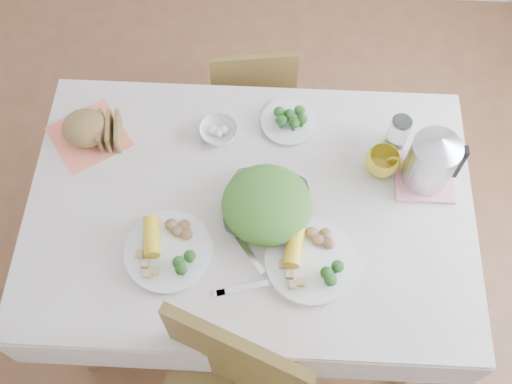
{
  "coord_description": "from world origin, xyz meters",
  "views": [
    {
      "loc": [
        0.07,
        -0.91,
        2.55
      ],
      "look_at": [
        0.02,
        0.02,
        0.82
      ],
      "focal_mm": 42.0,
      "sensor_mm": 36.0,
      "label": 1
    }
  ],
  "objects_px": {
    "chair_far": "(251,79)",
    "dinner_plate_right": "(311,262)",
    "dining_table": "(251,250)",
    "electric_kettle": "(432,159)",
    "dinner_plate_left": "(169,252)",
    "salad_bowl": "(267,208)",
    "yellow_mug": "(382,162)"
  },
  "relations": [
    {
      "from": "electric_kettle",
      "to": "chair_far",
      "type": "bearing_deg",
      "value": 133.84
    },
    {
      "from": "yellow_mug",
      "to": "electric_kettle",
      "type": "bearing_deg",
      "value": -10.82
    },
    {
      "from": "salad_bowl",
      "to": "yellow_mug",
      "type": "xyz_separation_m",
      "value": [
        0.39,
        0.19,
        0.01
      ]
    },
    {
      "from": "chair_far",
      "to": "dining_table",
      "type": "bearing_deg",
      "value": 85.03
    },
    {
      "from": "dinner_plate_right",
      "to": "yellow_mug",
      "type": "xyz_separation_m",
      "value": [
        0.24,
        0.36,
        0.03
      ]
    },
    {
      "from": "dinner_plate_left",
      "to": "dinner_plate_right",
      "type": "distance_m",
      "value": 0.46
    },
    {
      "from": "chair_far",
      "to": "dinner_plate_left",
      "type": "relative_size",
      "value": 2.8
    },
    {
      "from": "chair_far",
      "to": "yellow_mug",
      "type": "bearing_deg",
      "value": 120.36
    },
    {
      "from": "dinner_plate_right",
      "to": "salad_bowl",
      "type": "bearing_deg",
      "value": 131.0
    },
    {
      "from": "salad_bowl",
      "to": "dinner_plate_left",
      "type": "bearing_deg",
      "value": -152.56
    },
    {
      "from": "dining_table",
      "to": "electric_kettle",
      "type": "height_order",
      "value": "electric_kettle"
    },
    {
      "from": "salad_bowl",
      "to": "electric_kettle",
      "type": "distance_m",
      "value": 0.56
    },
    {
      "from": "dining_table",
      "to": "dinner_plate_right",
      "type": "distance_m",
      "value": 0.49
    },
    {
      "from": "yellow_mug",
      "to": "electric_kettle",
      "type": "height_order",
      "value": "electric_kettle"
    },
    {
      "from": "electric_kettle",
      "to": "yellow_mug",
      "type": "bearing_deg",
      "value": 168.44
    },
    {
      "from": "salad_bowl",
      "to": "yellow_mug",
      "type": "relative_size",
      "value": 2.42
    },
    {
      "from": "salad_bowl",
      "to": "dinner_plate_right",
      "type": "distance_m",
      "value": 0.23
    },
    {
      "from": "dining_table",
      "to": "chair_far",
      "type": "height_order",
      "value": "chair_far"
    },
    {
      "from": "chair_far",
      "to": "electric_kettle",
      "type": "bearing_deg",
      "value": 126.64
    },
    {
      "from": "dinner_plate_right",
      "to": "dining_table",
      "type": "bearing_deg",
      "value": 136.13
    },
    {
      "from": "dining_table",
      "to": "dinner_plate_left",
      "type": "relative_size",
      "value": 4.9
    },
    {
      "from": "dining_table",
      "to": "chair_far",
      "type": "distance_m",
      "value": 0.78
    },
    {
      "from": "salad_bowl",
      "to": "dinner_plate_left",
      "type": "relative_size",
      "value": 0.97
    },
    {
      "from": "dining_table",
      "to": "dinner_plate_right",
      "type": "bearing_deg",
      "value": -43.87
    },
    {
      "from": "yellow_mug",
      "to": "electric_kettle",
      "type": "relative_size",
      "value": 0.51
    },
    {
      "from": "salad_bowl",
      "to": "electric_kettle",
      "type": "bearing_deg",
      "value": 16.92
    },
    {
      "from": "chair_far",
      "to": "dinner_plate_right",
      "type": "distance_m",
      "value": 1.05
    },
    {
      "from": "salad_bowl",
      "to": "dinner_plate_right",
      "type": "xyz_separation_m",
      "value": [
        0.15,
        -0.17,
        -0.02
      ]
    },
    {
      "from": "electric_kettle",
      "to": "dinner_plate_left",
      "type": "bearing_deg",
      "value": -159.8
    },
    {
      "from": "chair_far",
      "to": "electric_kettle",
      "type": "distance_m",
      "value": 0.99
    },
    {
      "from": "chair_far",
      "to": "dinner_plate_right",
      "type": "bearing_deg",
      "value": 96.23
    },
    {
      "from": "dinner_plate_left",
      "to": "yellow_mug",
      "type": "distance_m",
      "value": 0.78
    }
  ]
}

